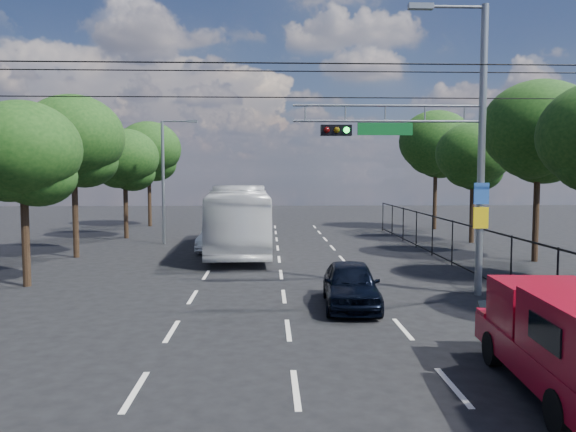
{
  "coord_description": "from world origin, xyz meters",
  "views": [
    {
      "loc": [
        -0.51,
        -10.27,
        4.06
      ],
      "look_at": [
        0.08,
        6.26,
        2.8
      ],
      "focal_mm": 35.0,
      "sensor_mm": 36.0,
      "label": 1
    }
  ],
  "objects_px": {
    "red_pickup": "(574,340)",
    "white_van": "(217,238)",
    "navy_hatchback": "(351,284)",
    "white_bus": "(240,218)",
    "signal_mast": "(445,137)"
  },
  "relations": [
    {
      "from": "signal_mast",
      "to": "white_bus",
      "type": "distance_m",
      "value": 13.65
    },
    {
      "from": "signal_mast",
      "to": "white_bus",
      "type": "bearing_deg",
      "value": 123.53
    },
    {
      "from": "signal_mast",
      "to": "white_van",
      "type": "bearing_deg",
      "value": 127.23
    },
    {
      "from": "signal_mast",
      "to": "white_van",
      "type": "relative_size",
      "value": 2.36
    },
    {
      "from": "white_van",
      "to": "white_bus",
      "type": "bearing_deg",
      "value": 0.3
    },
    {
      "from": "white_van",
      "to": "navy_hatchback",
      "type": "bearing_deg",
      "value": -59.93
    },
    {
      "from": "signal_mast",
      "to": "white_bus",
      "type": "xyz_separation_m",
      "value": [
        -7.28,
        10.99,
        -3.52
      ]
    },
    {
      "from": "red_pickup",
      "to": "navy_hatchback",
      "type": "distance_m",
      "value": 7.69
    },
    {
      "from": "red_pickup",
      "to": "white_bus",
      "type": "height_order",
      "value": "white_bus"
    },
    {
      "from": "red_pickup",
      "to": "white_van",
      "type": "height_order",
      "value": "red_pickup"
    },
    {
      "from": "navy_hatchback",
      "to": "white_van",
      "type": "distance_m",
      "value": 13.65
    },
    {
      "from": "red_pickup",
      "to": "white_bus",
      "type": "bearing_deg",
      "value": 109.69
    },
    {
      "from": "navy_hatchback",
      "to": "white_bus",
      "type": "distance_m",
      "value": 13.14
    },
    {
      "from": "white_bus",
      "to": "white_van",
      "type": "bearing_deg",
      "value": 170.57
    },
    {
      "from": "navy_hatchback",
      "to": "white_bus",
      "type": "height_order",
      "value": "white_bus"
    }
  ]
}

